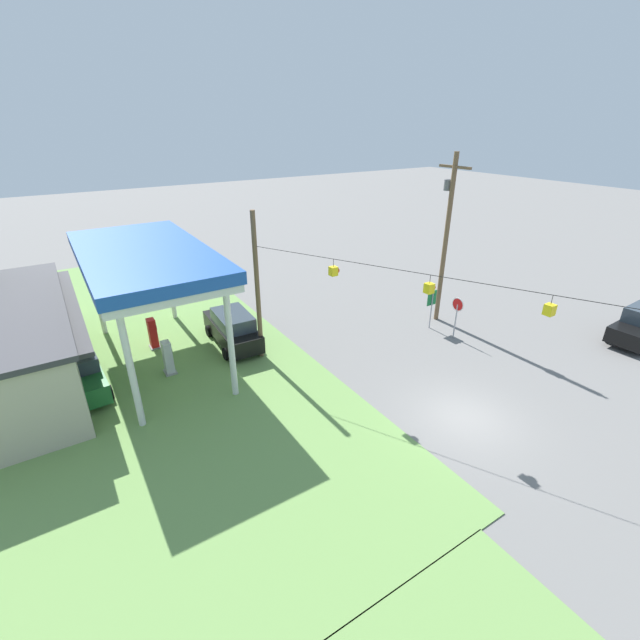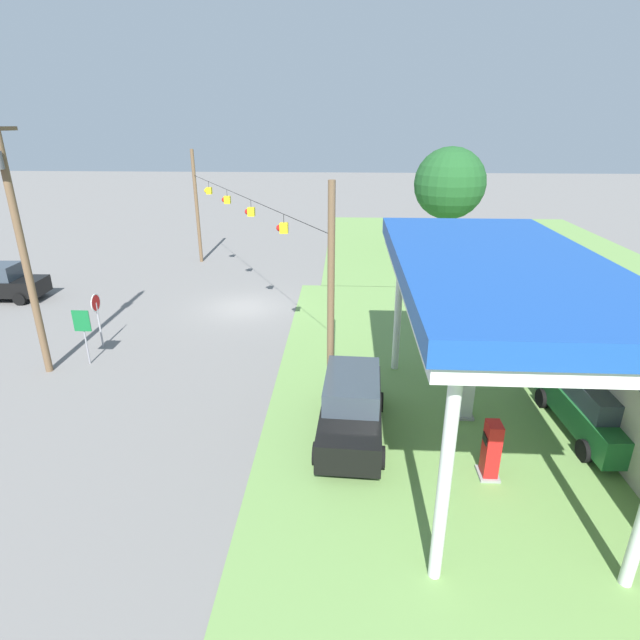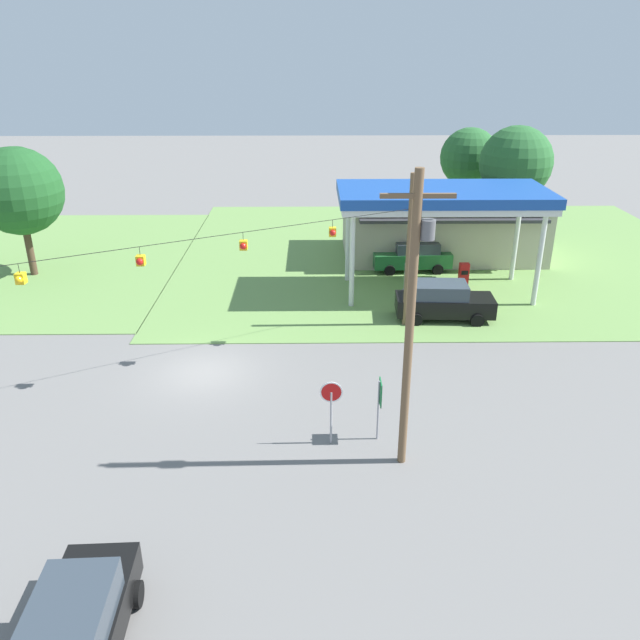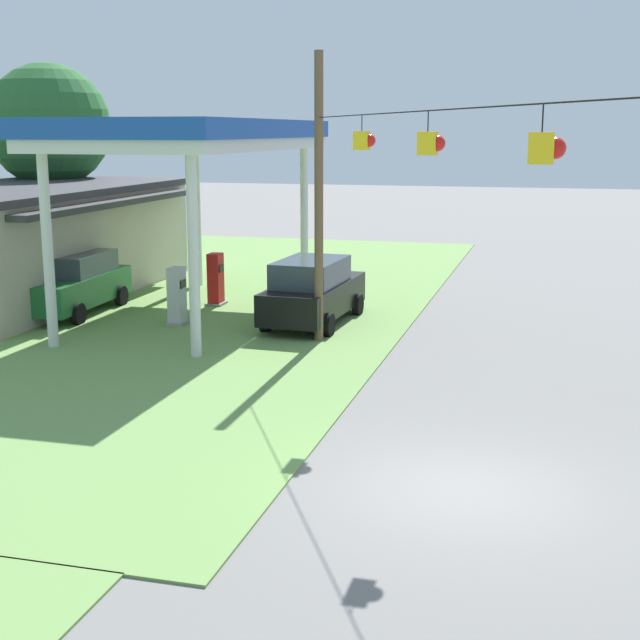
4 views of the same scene
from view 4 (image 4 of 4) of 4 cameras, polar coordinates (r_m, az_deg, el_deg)
name	(u,v)px [view 4 (image 4 of 4)]	position (r m, az deg, el deg)	size (l,w,h in m)	color
ground_plane	(463,490)	(14.91, 9.16, -10.72)	(160.00, 160.00, 0.00)	slate
grass_verge_station_corner	(33,293)	(33.56, -17.91, 1.67)	(36.00, 28.00, 0.04)	#6B934C
gas_station_canopy	(193,137)	(27.89, -8.14, 11.50)	(11.49, 5.53, 6.05)	silver
gas_station_store	(23,241)	(32.92, -18.50, 4.81)	(13.29, 7.63, 3.84)	#B2A893
fuel_pump_near	(177,298)	(26.90, -9.14, 1.42)	(0.71, 0.56, 1.76)	gray
fuel_pump_far	(216,281)	(29.74, -6.69, 2.50)	(0.71, 0.56, 1.76)	gray
car_at_pumps_front	(313,291)	(26.67, -0.45, 1.87)	(5.12, 2.29, 2.00)	black
car_at_pumps_rear	(73,283)	(29.33, -15.51, 2.29)	(4.99, 2.29, 1.91)	#1E602D
signal_span_gantry	(474,229)	(13.84, 9.80, 5.78)	(19.25, 10.24, 7.77)	brown
tree_far_back	(49,126)	(38.05, -16.98, 11.78)	(4.93, 4.93, 8.38)	#4C3828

